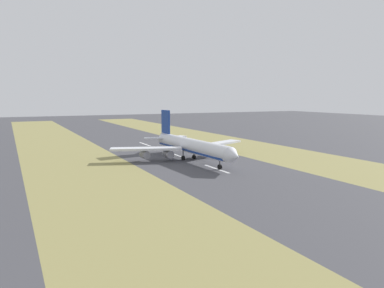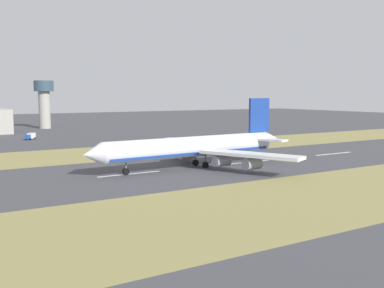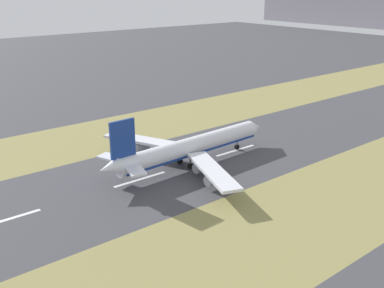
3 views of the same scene
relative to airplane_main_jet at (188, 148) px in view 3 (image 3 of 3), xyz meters
The scene contains 7 objects.
ground_plane 8.82m from the airplane_main_jet, 92.88° to the left, with size 800.00×800.00×0.00m, color #424247.
grass_median_west 46.17m from the airplane_main_jet, behind, with size 40.00×600.00×0.01m, color olive.
grass_median_east 45.54m from the airplane_main_jet, ahead, with size 40.00×600.00×0.01m, color olive.
centreline_dash_near 58.41m from the airplane_main_jet, 90.32° to the right, with size 1.20×18.00×0.01m, color silver.
centreline_dash_mid 19.07m from the airplane_main_jet, 91.03° to the right, with size 1.20×18.00×0.01m, color silver.
centreline_dash_far 22.72m from the airplane_main_jet, 90.85° to the left, with size 1.20×18.00×0.01m, color silver.
airplane_main_jet is the anchor object (origin of this frame).
Camera 3 is at (107.34, -89.71, 56.40)m, focal length 42.00 mm.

